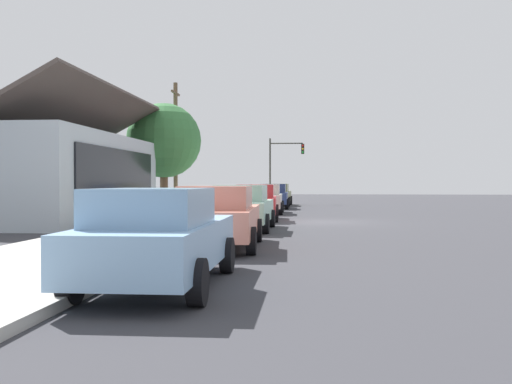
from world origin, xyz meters
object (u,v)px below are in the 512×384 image
object	(u,v)px
car_ivory	(265,198)
car_navy	(273,196)
car_coral	(218,216)
car_seafoam	(242,207)
shade_tree	(164,141)
traffic_light_main	(283,160)
fire_hydrant_red	(244,203)
utility_pole_wooden	(176,144)
car_cherry	(256,202)
car_skyblue	(159,237)
car_olive	(277,194)

from	to	relation	value
car_ivory	car_navy	size ratio (longest dim) A/B	1.06
car_coral	car_navy	distance (m)	23.24
car_coral	car_seafoam	bearing A→B (deg)	-1.85
car_navy	shade_tree	bearing A→B (deg)	132.93
traffic_light_main	fire_hydrant_red	world-z (taller)	traffic_light_main
car_seafoam	car_coral	bearing A→B (deg)	-179.25
car_coral	utility_pole_wooden	world-z (taller)	utility_pole_wooden
car_coral	car_navy	world-z (taller)	same
car_coral	fire_hydrant_red	distance (m)	19.49
car_ivory	car_seafoam	bearing A→B (deg)	178.70
car_seafoam	car_cherry	world-z (taller)	same
shade_tree	traffic_light_main	size ratio (longest dim) A/B	1.18
car_ivory	traffic_light_main	xyz separation A→B (m)	(15.25, -0.24, 2.68)
car_seafoam	car_skyblue	bearing A→B (deg)	-179.80
car_skyblue	car_seafoam	xyz separation A→B (m)	(11.48, -0.00, 0.00)
fire_hydrant_red	car_navy	bearing A→B (deg)	-21.02
car_olive	car_cherry	bearing A→B (deg)	-178.97
utility_pole_wooden	car_cherry	bearing A→B (deg)	-145.50
car_ivory	car_skyblue	bearing A→B (deg)	178.49
fire_hydrant_red	car_seafoam	bearing A→B (deg)	-173.72
car_olive	traffic_light_main	xyz separation A→B (m)	(3.90, -0.25, 2.67)
car_skyblue	car_ivory	world-z (taller)	same
shade_tree	utility_pole_wooden	bearing A→B (deg)	-11.36
car_navy	car_seafoam	bearing A→B (deg)	178.97
car_skyblue	fire_hydrant_red	size ratio (longest dim) A/B	6.87
car_coral	car_seafoam	size ratio (longest dim) A/B	1.07
car_seafoam	utility_pole_wooden	distance (m)	14.86
car_coral	car_olive	distance (m)	28.52
car_coral	car_olive	bearing A→B (deg)	-2.08
traffic_light_main	utility_pole_wooden	size ratio (longest dim) A/B	0.69
car_seafoam	car_navy	bearing A→B (deg)	0.34
car_skyblue	car_olive	world-z (taller)	same
utility_pole_wooden	car_coral	bearing A→B (deg)	-163.84
car_coral	car_ivory	world-z (taller)	same
shade_tree	traffic_light_main	bearing A→B (deg)	-22.01
car_cherry	shade_tree	world-z (taller)	shade_tree
car_cherry	car_navy	bearing A→B (deg)	-2.98
car_cherry	car_olive	size ratio (longest dim) A/B	0.90
car_olive	shade_tree	distance (m)	12.69
car_skyblue	traffic_light_main	world-z (taller)	traffic_light_main
car_cherry	car_navy	distance (m)	12.02
car_navy	traffic_light_main	size ratio (longest dim) A/B	0.85
car_coral	car_olive	world-z (taller)	same
utility_pole_wooden	fire_hydrant_red	size ratio (longest dim) A/B	10.56
car_skyblue	car_seafoam	distance (m)	11.48
traffic_light_main	car_ivory	bearing A→B (deg)	179.11
car_coral	shade_tree	distance (m)	18.87
car_coral	traffic_light_main	distance (m)	32.53
car_seafoam	traffic_light_main	world-z (taller)	traffic_light_main
car_coral	car_cherry	world-z (taller)	same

